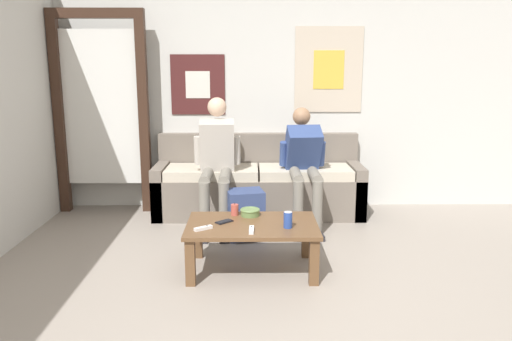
{
  "coord_description": "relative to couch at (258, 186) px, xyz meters",
  "views": [
    {
      "loc": [
        -0.28,
        -2.63,
        1.58
      ],
      "look_at": [
        -0.23,
        1.64,
        0.68
      ],
      "focal_mm": 35.0,
      "sensor_mm": 36.0,
      "label": 1
    }
  ],
  "objects": [
    {
      "name": "wall_back",
      "position": [
        0.2,
        0.34,
        0.98
      ],
      "size": [
        10.0,
        0.07,
        2.55
      ],
      "color": "silver",
      "rests_on": "ground_plane"
    },
    {
      "name": "door_frame",
      "position": [
        -1.67,
        0.13,
        0.9
      ],
      "size": [
        1.0,
        0.1,
        2.15
      ],
      "color": "#382319",
      "rests_on": "ground_plane"
    },
    {
      "name": "couch",
      "position": [
        0.0,
        0.0,
        0.0
      ],
      "size": [
        2.2,
        0.68,
        0.84
      ],
      "color": "#70665B",
      "rests_on": "ground_plane"
    },
    {
      "name": "coffee_table",
      "position": [
        -0.07,
        -1.54,
        0.02
      ],
      "size": [
        1.01,
        0.65,
        0.38
      ],
      "color": "brown",
      "rests_on": "ground_plane"
    },
    {
      "name": "person_seated_adult",
      "position": [
        -0.42,
        -0.38,
        0.39
      ],
      "size": [
        0.47,
        0.87,
        1.26
      ],
      "color": "gray",
      "rests_on": "ground_plane"
    },
    {
      "name": "person_seated_teen",
      "position": [
        0.45,
        -0.32,
        0.34
      ],
      "size": [
        0.47,
        1.0,
        1.15
      ],
      "color": "gray",
      "rests_on": "ground_plane"
    },
    {
      "name": "backpack",
      "position": [
        -0.13,
        -0.8,
        -0.08
      ],
      "size": [
        0.37,
        0.36,
        0.45
      ],
      "color": "navy",
      "rests_on": "ground_plane"
    },
    {
      "name": "ceramic_bowl",
      "position": [
        -0.09,
        -1.33,
        0.11
      ],
      "size": [
        0.16,
        0.16,
        0.06
      ],
      "color": "#607F47",
      "rests_on": "coffee_table"
    },
    {
      "name": "pillar_candle",
      "position": [
        -0.21,
        -1.31,
        0.13
      ],
      "size": [
        0.06,
        0.06,
        0.1
      ],
      "color": "#B24C42",
      "rests_on": "coffee_table"
    },
    {
      "name": "drink_can_blue",
      "position": [
        0.19,
        -1.64,
        0.14
      ],
      "size": [
        0.07,
        0.07,
        0.12
      ],
      "color": "#28479E",
      "rests_on": "coffee_table"
    },
    {
      "name": "game_controller_near_left",
      "position": [
        -0.44,
        -1.69,
        0.09
      ],
      "size": [
        0.14,
        0.11,
        0.03
      ],
      "color": "white",
      "rests_on": "coffee_table"
    },
    {
      "name": "game_controller_near_right",
      "position": [
        -0.08,
        -1.73,
        0.09
      ],
      "size": [
        0.04,
        0.15,
        0.03
      ],
      "color": "white",
      "rests_on": "coffee_table"
    },
    {
      "name": "cell_phone",
      "position": [
        -0.29,
        -1.51,
        0.09
      ],
      "size": [
        0.15,
        0.14,
        0.01
      ],
      "color": "black",
      "rests_on": "coffee_table"
    }
  ]
}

